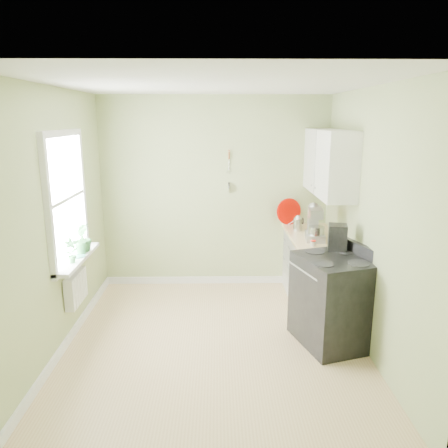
{
  "coord_description": "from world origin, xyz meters",
  "views": [
    {
      "loc": [
        0.04,
        -4.31,
        2.39
      ],
      "look_at": [
        0.11,
        0.55,
        1.2
      ],
      "focal_mm": 35.0,
      "sensor_mm": 36.0,
      "label": 1
    }
  ],
  "objects_px": {
    "stand_mixer": "(315,225)",
    "kettle": "(298,223)",
    "stove": "(333,300)",
    "coffee_maker": "(337,241)"
  },
  "relations": [
    {
      "from": "stand_mixer",
      "to": "kettle",
      "type": "distance_m",
      "value": 0.48
    },
    {
      "from": "coffee_maker",
      "to": "stove",
      "type": "bearing_deg",
      "value": -105.56
    },
    {
      "from": "kettle",
      "to": "coffee_maker",
      "type": "bearing_deg",
      "value": -77.49
    },
    {
      "from": "stove",
      "to": "coffee_maker",
      "type": "height_order",
      "value": "coffee_maker"
    },
    {
      "from": "kettle",
      "to": "coffee_maker",
      "type": "relative_size",
      "value": 0.62
    },
    {
      "from": "stove",
      "to": "stand_mixer",
      "type": "height_order",
      "value": "stand_mixer"
    },
    {
      "from": "stove",
      "to": "kettle",
      "type": "xyz_separation_m",
      "value": [
        -0.16,
        1.35,
        0.53
      ]
    },
    {
      "from": "stove",
      "to": "stand_mixer",
      "type": "xyz_separation_m",
      "value": [
        -0.03,
        0.9,
        0.61
      ]
    },
    {
      "from": "stove",
      "to": "coffee_maker",
      "type": "distance_m",
      "value": 0.65
    },
    {
      "from": "stand_mixer",
      "to": "kettle",
      "type": "relative_size",
      "value": 2.13
    }
  ]
}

